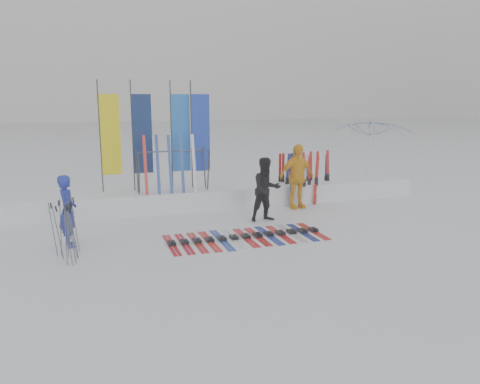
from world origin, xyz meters
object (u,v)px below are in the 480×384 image
object	(u,v)px
ski_rack	(173,165)
person_yellow	(297,176)
person_black	(266,190)
ski_row	(245,237)
person_blue	(68,211)
tent_canopy	(371,156)

from	to	relation	value
ski_rack	person_yellow	bearing A→B (deg)	-11.77
person_yellow	ski_rack	distance (m)	3.70
person_black	ski_row	xyz separation A→B (m)	(-1.06, -1.35, -0.83)
person_blue	person_black	xyz separation A→B (m)	(5.02, 0.69, 0.05)
person_yellow	ski_row	size ratio (longest dim) A/B	0.52
person_blue	person_black	bearing A→B (deg)	-95.12
person_black	tent_canopy	world-z (taller)	tent_canopy
person_blue	ski_rack	world-z (taller)	ski_rack
person_blue	person_yellow	world-z (taller)	person_yellow
person_blue	person_yellow	bearing A→B (deg)	-87.23
person_blue	ski_row	world-z (taller)	person_blue
tent_canopy	ski_row	xyz separation A→B (m)	(-6.00, -3.91, -1.27)
person_blue	ski_row	size ratio (longest dim) A/B	0.43
tent_canopy	ski_row	distance (m)	7.27
person_yellow	ski_rack	size ratio (longest dim) A/B	0.95
tent_canopy	person_yellow	bearing A→B (deg)	-157.85
person_black	ski_rack	xyz separation A→B (m)	(-2.18, 1.87, 0.52)
person_yellow	ski_row	distance (m)	3.63
person_black	tent_canopy	distance (m)	5.58
person_black	ski_rack	bearing A→B (deg)	134.21
ski_rack	person_blue	bearing A→B (deg)	-137.95
person_yellow	tent_canopy	world-z (taller)	tent_canopy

